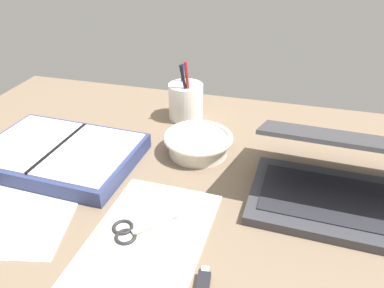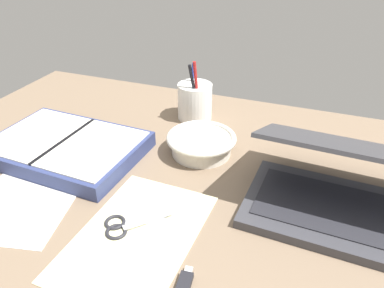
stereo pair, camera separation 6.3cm
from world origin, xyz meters
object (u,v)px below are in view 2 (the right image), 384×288
object	(u,v)px
bowl	(201,143)
scissors	(123,226)
pen_cup	(195,101)
laptop	(345,190)
planner	(66,147)

from	to	relation	value
bowl	scissors	xyz separation A→B (cm)	(-4.72, -28.28, -2.32)
bowl	scissors	world-z (taller)	bowl
bowl	pen_cup	bearing A→B (deg)	115.12
laptop	scissors	world-z (taller)	laptop
pen_cup	planner	size ratio (longest dim) A/B	0.48
scissors	bowl	bearing A→B (deg)	45.11
laptop	planner	distance (cm)	60.54
bowl	planner	bearing A→B (deg)	-158.23
laptop	planner	bearing A→B (deg)	-175.42
pen_cup	scissors	world-z (taller)	pen_cup
bowl	planner	size ratio (longest dim) A/B	0.46
planner	scissors	size ratio (longest dim) A/B	2.96
planner	scissors	distance (cm)	29.61
laptop	pen_cup	distance (cm)	47.02
laptop	planner	size ratio (longest dim) A/B	1.00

